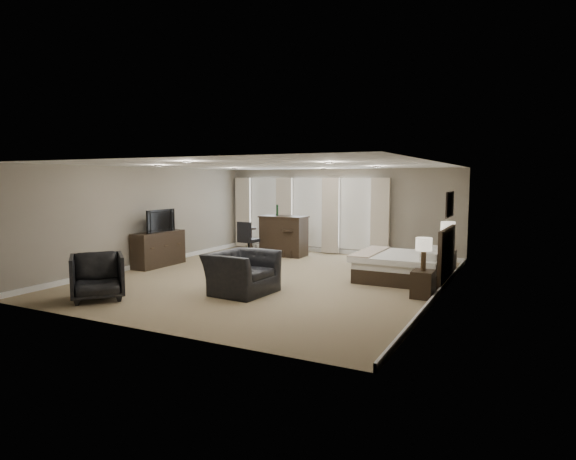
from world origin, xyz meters
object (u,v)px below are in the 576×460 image
at_px(nightstand_far, 447,261).
at_px(lamp_near, 424,254).
at_px(tv, 158,229).
at_px(bar_stool_right, 289,243).
at_px(nightstand_near, 423,284).
at_px(desk_chair, 249,239).
at_px(dresser, 159,249).
at_px(armchair_near, 242,266).
at_px(bed, 397,253).
at_px(bar_stool_left, 251,239).
at_px(bar_counter, 284,236).
at_px(armchair_far, 97,274).
at_px(lamp_far, 448,236).

bearing_deg(nightstand_far, lamp_near, -90.00).
bearing_deg(tv, bar_stool_right, -41.12).
bearing_deg(nightstand_near, desk_chair, 155.02).
relative_size(dresser, armchair_near, 1.22).
bearing_deg(bed, tv, -169.22).
bearing_deg(desk_chair, dresser, 62.85).
distance_m(bar_stool_left, desk_chair, 1.20).
relative_size(nightstand_far, bar_counter, 0.39).
height_order(bed, nightstand_near, bed).
bearing_deg(nightstand_far, tv, -159.43).
xyz_separation_m(bar_counter, desk_chair, (-0.76, -0.76, -0.07)).
height_order(tv, armchair_near, armchair_near).
bearing_deg(nightstand_near, nightstand_far, 90.00).
bearing_deg(dresser, nightstand_far, 20.57).
height_order(lamp_near, armchair_far, lamp_near).
distance_m(lamp_far, dresser, 7.40).
height_order(nightstand_near, tv, tv).
height_order(dresser, bar_counter, bar_counter).
bearing_deg(nightstand_near, lamp_far, 90.00).
height_order(lamp_near, lamp_far, lamp_far).
bearing_deg(nightstand_near, dresser, 177.50).
xyz_separation_m(armchair_near, armchair_far, (-2.18, -1.68, -0.08)).
height_order(lamp_near, bar_counter, bar_counter).
bearing_deg(lamp_far, lamp_near, -90.00).
bearing_deg(tv, dresser, -180.00).
bearing_deg(bar_counter, nightstand_near, -35.00).
xyz_separation_m(nightstand_near, desk_chair, (-5.54, 2.58, 0.27)).
distance_m(dresser, desk_chair, 2.66).
xyz_separation_m(armchair_near, bar_stool_left, (-2.77, 4.91, -0.18)).
distance_m(lamp_far, bar_counter, 4.80).
xyz_separation_m(bar_stool_left, bar_stool_right, (1.62, -0.54, 0.04)).
xyz_separation_m(bed, desk_chair, (-4.65, 1.13, -0.09)).
xyz_separation_m(lamp_near, bar_stool_left, (-6.10, 3.63, -0.47)).
relative_size(nightstand_far, lamp_far, 0.76).
relative_size(lamp_near, bar_stool_left, 0.84).
height_order(nightstand_near, dresser, dresser).
distance_m(armchair_far, bar_stool_left, 6.61).
xyz_separation_m(bed, bar_stool_right, (-3.59, 1.65, -0.20)).
bearing_deg(armchair_near, bar_stool_left, 33.76).
distance_m(lamp_near, bar_stool_left, 7.11).
bearing_deg(desk_chair, tv, 62.85).
bearing_deg(tv, bed, -79.22).
height_order(bed, nightstand_far, bed).
distance_m(lamp_far, armchair_near, 5.35).
distance_m(bed, dresser, 6.14).
relative_size(lamp_near, dresser, 0.41).
xyz_separation_m(dresser, bar_stool_left, (0.82, 3.33, -0.07)).
xyz_separation_m(lamp_near, bar_counter, (-4.78, 3.34, -0.25)).
bearing_deg(bar_stool_right, armchair_near, -75.25).
distance_m(bar_counter, bar_stool_right, 0.43).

